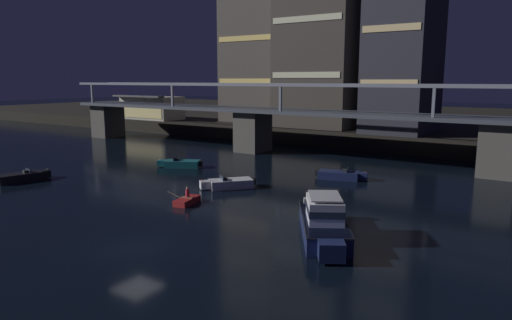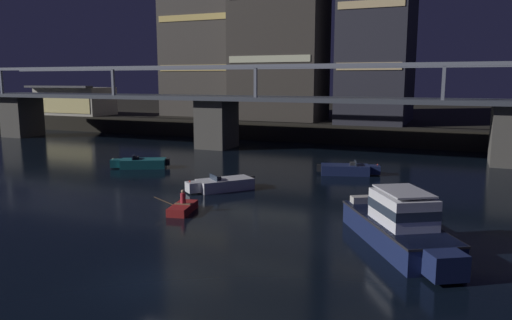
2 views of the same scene
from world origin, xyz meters
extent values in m
plane|color=black|center=(0.00, 0.00, 0.00)|extent=(400.00, 400.00, 0.00)
cube|color=black|center=(0.00, 82.99, 1.10)|extent=(240.00, 80.00, 2.20)
cube|color=#4C4944|center=(-45.70, 34.99, 2.77)|extent=(3.60, 4.40, 5.55)
cube|color=#4C4944|center=(-15.23, 34.99, 2.77)|extent=(3.60, 4.40, 5.55)
cube|color=#4C4944|center=(15.23, 34.99, 2.77)|extent=(3.60, 4.40, 5.55)
cube|color=#3D424C|center=(0.00, 34.99, 5.78)|extent=(97.41, 6.40, 0.45)
cube|color=slate|center=(0.00, 32.09, 9.20)|extent=(97.41, 0.36, 0.36)
cube|color=slate|center=(0.00, 37.89, 9.20)|extent=(97.41, 0.36, 0.36)
cube|color=slate|center=(-45.70, 32.09, 7.60)|extent=(0.30, 0.30, 3.20)
cube|color=slate|center=(-27.42, 32.09, 7.60)|extent=(0.30, 0.30, 3.20)
cube|color=slate|center=(-9.14, 32.09, 7.60)|extent=(0.30, 0.30, 3.20)
cube|color=slate|center=(9.14, 32.09, 7.60)|extent=(0.30, 0.30, 3.20)
cube|color=#F2D172|center=(-27.10, 50.30, 9.59)|extent=(11.60, 0.10, 0.90)
cube|color=#F2D172|center=(-27.10, 50.30, 16.98)|extent=(11.60, 0.10, 0.90)
cube|color=beige|center=(-13.39, 46.62, 10.57)|extent=(11.62, 0.10, 0.90)
cube|color=beige|center=(0.15, 44.99, 9.42)|extent=(7.86, 0.10, 0.90)
cube|color=beige|center=(0.15, 44.99, 16.64)|extent=(7.86, 0.10, 0.90)
cube|color=#B2AD9E|center=(-47.23, 46.99, 4.40)|extent=(12.00, 6.00, 4.40)
cube|color=#EAD88C|center=(-47.23, 43.94, 3.96)|extent=(11.20, 0.10, 2.64)
cube|color=#4C4C51|center=(-47.23, 43.39, 6.75)|extent=(12.40, 1.60, 0.30)
cube|color=#19234C|center=(8.22, 8.25, 0.60)|extent=(6.37, 8.19, 1.20)
cube|color=#19234C|center=(10.58, 4.36, 0.68)|extent=(1.79, 1.68, 1.04)
cube|color=black|center=(8.22, 8.25, 1.15)|extent=(6.48, 8.30, 0.10)
cube|color=white|center=(8.53, 7.74, 1.90)|extent=(3.45, 3.82, 1.40)
cube|color=#283342|center=(8.53, 7.74, 1.95)|extent=(3.51, 3.88, 0.44)
cube|color=silver|center=(8.53, 7.74, 2.75)|extent=(3.11, 3.44, 0.08)
cube|color=#B7B2A8|center=(6.46, 11.16, 1.38)|extent=(2.09, 1.59, 0.36)
cube|color=#19234C|center=(2.10, 24.65, 0.40)|extent=(4.26, 2.84, 0.80)
cube|color=#19234C|center=(4.40, 25.33, 0.45)|extent=(1.14, 1.20, 0.70)
cube|color=#283342|center=(2.91, 24.89, 0.98)|extent=(0.48, 1.32, 0.36)
cube|color=#262628|center=(2.67, 24.82, 0.92)|extent=(0.54, 0.65, 0.24)
cube|color=black|center=(0.03, 24.04, 0.50)|extent=(0.45, 0.45, 0.60)
sphere|color=red|center=(4.64, 25.40, 0.88)|extent=(0.12, 0.12, 0.12)
cube|color=silver|center=(-4.59, 15.59, 0.40)|extent=(3.88, 4.16, 0.80)
cube|color=silver|center=(-6.12, 13.74, 0.45)|extent=(1.34, 1.32, 0.70)
cube|color=#283342|center=(-5.13, 14.94, 0.98)|extent=(1.10, 0.94, 0.36)
cube|color=#262628|center=(-4.97, 15.13, 0.92)|extent=(0.69, 0.67, 0.24)
cube|color=black|center=(-3.22, 17.25, 0.50)|extent=(0.51, 0.51, 0.60)
sphere|color=red|center=(-6.28, 13.55, 0.88)|extent=(0.12, 0.12, 0.12)
cube|color=#196066|center=(-15.27, 20.69, 0.40)|extent=(4.30, 3.40, 0.80)
cube|color=#196066|center=(-17.41, 19.58, 0.45)|extent=(1.26, 1.29, 0.70)
cube|color=#283342|center=(-16.03, 20.30, 0.98)|extent=(0.71, 1.24, 0.36)
cube|color=#262628|center=(-15.80, 20.41, 0.92)|extent=(0.61, 0.68, 0.24)
cube|color=black|center=(-13.36, 21.69, 0.50)|extent=(0.49, 0.49, 0.60)
sphere|color=beige|center=(-17.63, 19.46, 0.88)|extent=(0.12, 0.12, 0.12)
cube|color=maroon|center=(-4.23, 9.19, 0.24)|extent=(1.59, 2.77, 0.48)
cube|color=#7F6647|center=(-4.23, 9.19, 0.51)|extent=(1.01, 0.39, 0.06)
cylinder|color=#B22633|center=(-4.25, 9.29, 0.84)|extent=(0.32, 0.32, 0.60)
sphere|color=tan|center=(-4.25, 9.29, 1.25)|extent=(0.22, 0.22, 0.22)
cylinder|color=olive|center=(-5.26, 8.98, 0.58)|extent=(1.50, 0.35, 0.59)
camera|label=1|loc=(20.38, -17.81, 9.86)|focal=32.49mm
camera|label=2|loc=(10.73, -15.14, 7.82)|focal=34.22mm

